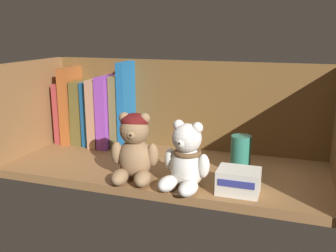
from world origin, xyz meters
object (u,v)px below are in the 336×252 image
(book_3, at_px, (93,112))
(book_5, at_px, (111,110))
(pillar_candle, at_px, (241,155))
(book_1, at_px, (74,104))
(book_2, at_px, (84,111))
(teddy_bear_larger, at_px, (134,148))
(teddy_bear_smaller, at_px, (186,160))
(small_product_box, at_px, (238,181))
(book_4, at_px, (102,111))
(book_0, at_px, (67,111))
(book_7, at_px, (127,105))
(book_6, at_px, (120,111))

(book_3, height_order, book_5, book_5)
(pillar_candle, bearing_deg, book_1, 167.83)
(book_5, bearing_deg, book_2, 180.00)
(teddy_bear_larger, bearing_deg, book_5, 127.45)
(teddy_bear_larger, relative_size, pillar_candle, 1.68)
(book_1, bearing_deg, book_5, -0.00)
(book_2, distance_m, book_5, 0.09)
(teddy_bear_smaller, height_order, small_product_box, teddy_bear_smaller)
(book_4, bearing_deg, book_0, 180.00)
(book_3, relative_size, book_5, 0.91)
(book_1, distance_m, small_product_box, 0.57)
(book_3, bearing_deg, book_0, -180.00)
(book_2, height_order, teddy_bear_larger, book_2)
(book_7, distance_m, pillar_candle, 0.36)
(book_3, height_order, book_7, book_7)
(book_6, bearing_deg, book_5, -180.00)
(book_2, bearing_deg, book_0, 180.00)
(book_3, relative_size, teddy_bear_smaller, 1.27)
(book_2, distance_m, teddy_bear_smaller, 0.44)
(book_3, bearing_deg, small_product_box, -25.97)
(book_7, bearing_deg, book_6, 180.00)
(book_1, relative_size, teddy_bear_smaller, 1.53)
(teddy_bear_larger, bearing_deg, book_6, 122.51)
(book_1, height_order, book_2, book_1)
(book_2, bearing_deg, small_product_box, -24.46)
(book_0, height_order, teddy_bear_smaller, book_0)
(book_4, xyz_separation_m, book_5, (0.03, 0.00, 0.00))
(book_0, height_order, book_3, book_3)
(book_0, xyz_separation_m, pillar_candle, (0.53, -0.11, -0.04))
(book_5, height_order, small_product_box, book_5)
(book_6, bearing_deg, small_product_box, -30.88)
(book_1, distance_m, pillar_candle, 0.52)
(book_6, relative_size, pillar_candle, 2.26)
(teddy_bear_larger, bearing_deg, book_2, 139.37)
(teddy_bear_larger, distance_m, teddy_bear_smaller, 0.12)
(teddy_bear_larger, bearing_deg, small_product_box, -0.23)
(book_6, xyz_separation_m, pillar_candle, (0.35, -0.11, -0.06))
(small_product_box, bearing_deg, teddy_bear_smaller, -175.33)
(book_0, bearing_deg, book_5, -0.00)
(book_0, bearing_deg, teddy_bear_smaller, -27.85)
(book_6, distance_m, pillar_candle, 0.37)
(book_0, bearing_deg, pillar_candle, -11.60)
(teddy_bear_smaller, height_order, pillar_candle, teddy_bear_smaller)
(book_2, bearing_deg, book_5, -0.00)
(book_5, distance_m, teddy_bear_smaller, 0.37)
(book_0, distance_m, pillar_candle, 0.54)
(book_3, distance_m, book_6, 0.08)
(book_1, relative_size, book_7, 0.92)
(book_0, xyz_separation_m, book_7, (0.20, 0.00, 0.03))
(book_6, height_order, book_7, book_7)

